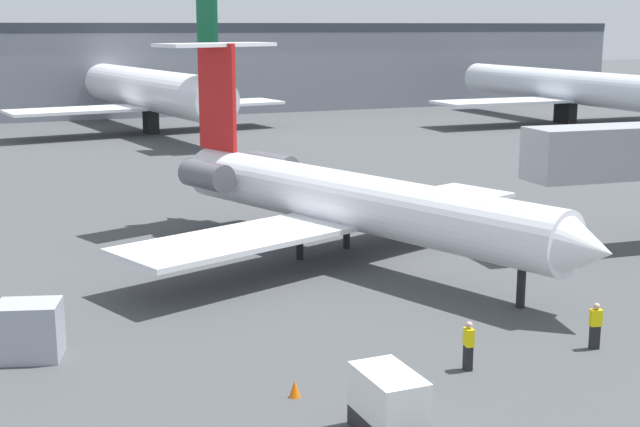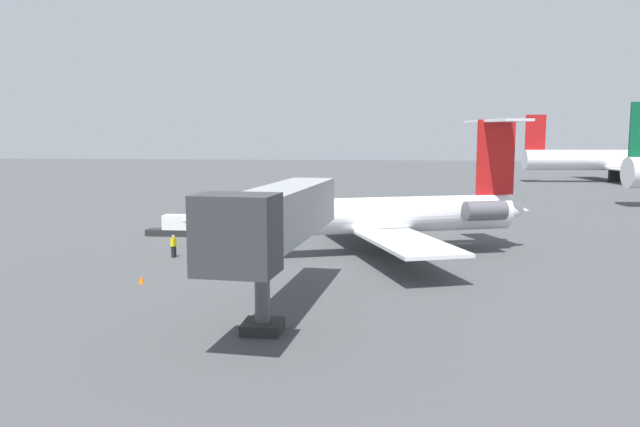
% 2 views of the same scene
% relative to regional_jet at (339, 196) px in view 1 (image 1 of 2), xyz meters
% --- Properties ---
extents(ground_plane, '(400.00, 400.00, 0.10)m').
position_rel_regional_jet_xyz_m(ground_plane, '(1.83, -1.06, -3.14)').
color(ground_plane, '#424447').
extents(regional_jet, '(23.51, 26.85, 10.29)m').
position_rel_regional_jet_xyz_m(regional_jet, '(0.00, 0.00, 0.00)').
color(regional_jet, white).
rests_on(regional_jet, ground_plane).
extents(ground_crew_marshaller, '(0.46, 0.36, 1.69)m').
position_rel_regional_jet_xyz_m(ground_crew_marshaller, '(3.30, -14.95, -2.23)').
color(ground_crew_marshaller, black).
rests_on(ground_crew_marshaller, ground_plane).
extents(ground_crew_loader, '(0.32, 0.44, 1.69)m').
position_rel_regional_jet_xyz_m(ground_crew_loader, '(-1.91, -14.91, -2.23)').
color(ground_crew_loader, black).
rests_on(ground_crew_loader, ground_plane).
extents(baggage_tug_lead, '(1.43, 4.01, 1.90)m').
position_rel_regional_jet_xyz_m(baggage_tug_lead, '(-6.57, -18.58, -2.25)').
color(baggage_tug_lead, '#262628').
rests_on(baggage_tug_lead, ground_plane).
extents(cargo_container_uld, '(2.48, 2.17, 1.98)m').
position_rel_regional_jet_xyz_m(cargo_container_uld, '(-15.23, -8.17, -2.10)').
color(cargo_container_uld, '#999EA8').
rests_on(cargo_container_uld, ground_plane).
extents(traffic_cone_near, '(0.36, 0.36, 0.55)m').
position_rel_regional_jet_xyz_m(traffic_cone_near, '(-8.01, -14.72, -2.81)').
color(traffic_cone_near, orange).
rests_on(traffic_cone_near, ground_plane).
extents(terminal_building, '(146.57, 25.27, 11.53)m').
position_rel_regional_jet_xyz_m(terminal_building, '(1.83, 83.07, 2.69)').
color(terminal_building, gray).
rests_on(terminal_building, ground_plane).
extents(parked_airliner_centre, '(29.94, 35.25, 13.74)m').
position_rel_regional_jet_xyz_m(parked_airliner_centre, '(2.37, 54.53, 1.38)').
color(parked_airliner_centre, white).
rests_on(parked_airliner_centre, ground_plane).
extents(parked_airliner_east_mid, '(33.08, 39.33, 13.18)m').
position_rel_regional_jet_xyz_m(parked_airliner_east_mid, '(49.14, 45.34, 1.10)').
color(parked_airliner_east_mid, silver).
rests_on(parked_airliner_east_mid, ground_plane).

